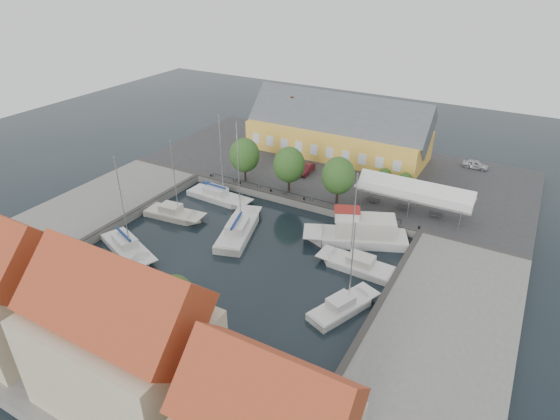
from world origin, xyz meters
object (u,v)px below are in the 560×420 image
tent_canopy (414,192)px  trawler (359,234)px  center_sailboat (239,231)px  east_boat_b (357,266)px  car_red (306,169)px  west_boat_a (218,197)px  west_boat_b (174,215)px  warehouse (334,132)px  launch_sw (93,258)px  east_boat_c (342,308)px  launch_nw (209,191)px  west_boat_d (128,249)px  car_silver (475,164)px

tent_canopy → trawler: (-3.66, -8.30, -2.67)m
center_sailboat → east_boat_b: (14.83, 0.30, -0.10)m
east_boat_b → car_red: bearing=130.3°
east_boat_b → center_sailboat: bearing=-178.8°
west_boat_a → west_boat_b: west_boat_a is taller
car_red → trawler: bearing=-46.8°
warehouse → west_boat_a: size_ratio=2.28×
warehouse → car_red: (-0.09, -9.79, -2.78)m
trawler → center_sailboat: bearing=-157.8°
trawler → launch_sw: trawler is taller
warehouse → car_red: size_ratio=7.29×
center_sailboat → west_boat_b: center_sailboat is taller
east_boat_c → launch_nw: size_ratio=2.09×
east_boat_c → west_boat_d: bearing=-174.3°
west_boat_a → launch_sw: west_boat_a is taller
center_sailboat → east_boat_c: size_ratio=1.43×
west_boat_a → west_boat_d: bearing=-94.9°
west_boat_b → west_boat_d: west_boat_d is taller
center_sailboat → trawler: (13.09, 5.34, 0.65)m
tent_canopy → west_boat_d: size_ratio=1.14×
east_boat_c → trawler: bearing=103.8°
car_red → trawler: trawler is taller
car_silver → west_boat_d: west_boat_d is taller
car_silver → launch_nw: car_silver is taller
tent_canopy → west_boat_d: west_boat_d is taller
center_sailboat → car_red: bearing=89.8°
trawler → launch_nw: bearing=174.8°
east_boat_c → car_silver: bearing=82.1°
trawler → west_boat_d: west_boat_d is taller
west_boat_b → west_boat_d: size_ratio=0.89×
car_silver → car_red: car_red is taller
east_boat_b → launch_sw: (-25.67, -12.50, -0.17)m
east_boat_c → west_boat_b: 26.22m
east_boat_c → tent_canopy: bearing=88.0°
launch_nw → car_red: bearing=45.8°
warehouse → car_red: 10.18m
car_silver → west_boat_b: (-30.85, -32.28, -1.38)m
warehouse → tent_canopy: size_ratio=2.04×
west_boat_a → car_silver: bearing=41.5°
east_boat_b → east_boat_c: east_boat_b is taller
trawler → west_boat_b: 23.33m
warehouse → center_sailboat: bearing=-90.3°
east_boat_b → warehouse: bearing=118.3°
trawler → car_silver: bearing=72.5°
trawler → west_boat_d: (-21.84, -14.50, -0.75)m
launch_nw → tent_canopy: bearing=13.1°
tent_canopy → west_boat_a: west_boat_a is taller
tent_canopy → west_boat_b: size_ratio=1.29×
tent_canopy → west_boat_a: (-24.18, -7.52, -3.41)m
west_boat_d → trawler: bearing=33.6°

